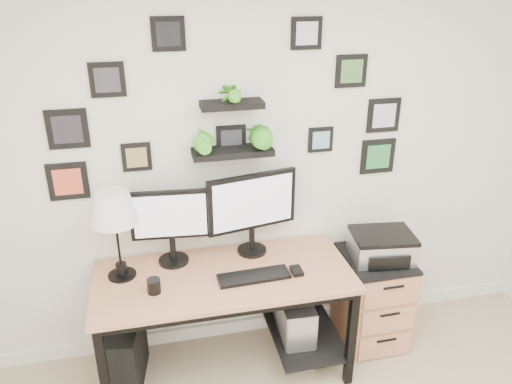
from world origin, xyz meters
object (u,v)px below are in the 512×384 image
object	(u,v)px
mug	(154,286)
desk	(229,287)
monitor_right	(252,207)
table_lamp	(114,210)
pc_tower_grey	(293,324)
file_cabinet	(372,298)
printer	(382,246)
pc_tower_black	(126,352)
monitor_left	(171,222)

from	to	relation	value
mug	desk	bearing A→B (deg)	15.34
monitor_right	table_lamp	distance (m)	0.86
table_lamp	pc_tower_grey	world-z (taller)	table_lamp
file_cabinet	desk	bearing A→B (deg)	-176.81
table_lamp	mug	distance (m)	0.50
table_lamp	printer	xyz separation A→B (m)	(1.72, -0.04, -0.44)
monitor_right	mug	world-z (taller)	monitor_right
mug	pc_tower_black	world-z (taller)	mug
monitor_left	pc_tower_black	bearing A→B (deg)	-154.20
mug	pc_tower_grey	size ratio (longest dim) A/B	0.19
monitor_left	mug	world-z (taller)	monitor_left
monitor_left	monitor_right	world-z (taller)	monitor_right
monitor_right	desk	bearing A→B (deg)	-135.68
mug	printer	distance (m)	1.54
desk	table_lamp	xyz separation A→B (m)	(-0.65, 0.09, 0.58)
monitor_left	monitor_right	size ratio (longest dim) A/B	0.84
desk	printer	xyz separation A→B (m)	(1.07, 0.05, 0.14)
desk	file_cabinet	bearing A→B (deg)	3.19
table_lamp	printer	size ratio (longest dim) A/B	1.28
pc_tower_black	monitor_left	bearing A→B (deg)	34.85
pc_tower_grey	printer	world-z (taller)	printer
desk	table_lamp	size ratio (longest dim) A/B	2.83
monitor_right	printer	xyz separation A→B (m)	(0.87, -0.14, -0.32)
printer	table_lamp	bearing A→B (deg)	178.55
desk	monitor_left	bearing A→B (deg)	151.42
pc_tower_black	pc_tower_grey	xyz separation A→B (m)	(1.13, 0.02, 0.01)
desk	monitor_left	distance (m)	0.56
printer	pc_tower_grey	bearing A→B (deg)	-177.66
monitor_left	pc_tower_black	xyz separation A→B (m)	(-0.35, -0.17, -0.82)
desk	mug	bearing A→B (deg)	-164.66
mug	printer	world-z (taller)	printer
desk	monitor_right	size ratio (longest dim) A/B	2.68
desk	monitor_left	world-z (taller)	monitor_left
pc_tower_grey	printer	bearing A→B (deg)	2.34
desk	pc_tower_grey	world-z (taller)	desk
desk	printer	bearing A→B (deg)	2.60
table_lamp	printer	bearing A→B (deg)	-1.45
pc_tower_grey	mug	bearing A→B (deg)	-170.63
monitor_right	pc_tower_black	distance (m)	1.24
monitor_left	file_cabinet	world-z (taller)	monitor_left
desk	monitor_right	xyz separation A→B (m)	(0.19, 0.19, 0.46)
monitor_left	printer	bearing A→B (deg)	-5.32
monitor_left	printer	xyz separation A→B (m)	(1.39, -0.13, -0.28)
pc_tower_grey	file_cabinet	distance (m)	0.61
desk	table_lamp	world-z (taller)	table_lamp
monitor_right	file_cabinet	world-z (taller)	monitor_right
file_cabinet	printer	distance (m)	0.43
monitor_left	file_cabinet	distance (m)	1.55
monitor_left	pc_tower_black	world-z (taller)	monitor_left
desk	monitor_right	world-z (taller)	monitor_right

